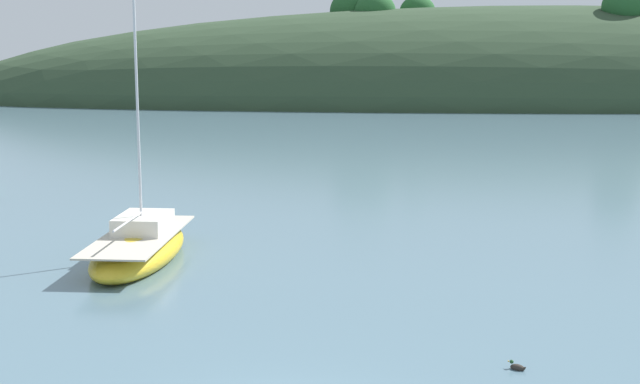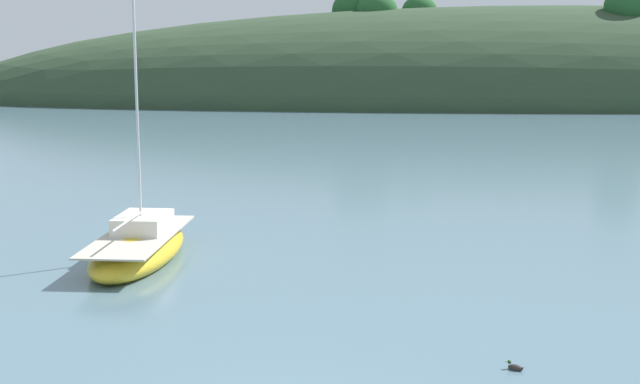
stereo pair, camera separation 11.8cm
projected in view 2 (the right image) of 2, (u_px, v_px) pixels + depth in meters
The scene contains 3 objects.
far_shoreline_hill at pixel (545, 102), 108.17m from camera, with size 150.00×36.00×25.56m.
sailboat_cream_ketch at pixel (139, 247), 29.64m from camera, with size 2.79×7.46×10.41m.
duck_lone_right at pixel (515, 367), 19.73m from camera, with size 0.40×0.33×0.24m.
Camera 2 is at (1.41, -15.53, 7.27)m, focal length 49.23 mm.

